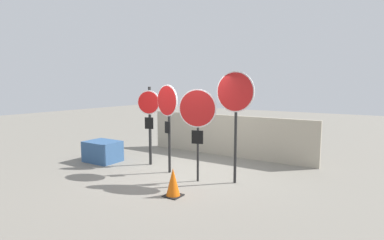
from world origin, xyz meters
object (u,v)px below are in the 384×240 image
Objects in this scene: traffic_cone_0 at (173,182)px; stop_sign_0 at (149,113)px; stop_sign_1 at (168,110)px; stop_sign_2 at (197,114)px; storage_crate at (103,151)px; stop_sign_3 at (235,101)px.

stop_sign_0 is at bearing 141.10° from traffic_cone_0.
stop_sign_0 is 3.77× the size of traffic_cone_0.
stop_sign_1 is (0.92, -0.35, 0.17)m from stop_sign_0.
stop_sign_1 is 1.06m from stop_sign_2.
stop_sign_2 is at bearing -1.55° from storage_crate.
stop_sign_3 reaches higher than stop_sign_0.
stop_sign_0 is 1.02× the size of stop_sign_2.
stop_sign_1 is 2.74m from storage_crate.
stop_sign_1 is 2.18m from traffic_cone_0.
stop_sign_3 is 2.30m from traffic_cone_0.
traffic_cone_0 is at bearing -33.96° from stop_sign_1.
stop_sign_0 is at bearing 18.14° from storage_crate.
stop_sign_1 is 2.31× the size of storage_crate.
stop_sign_3 is at bearing 62.92° from traffic_cone_0.
stop_sign_1 is 0.88× the size of stop_sign_3.
stop_sign_0 reaches higher than stop_sign_2.
stop_sign_0 is at bearing 174.83° from stop_sign_1.
stop_sign_3 is (2.75, -0.21, 0.44)m from stop_sign_0.
stop_sign_3 is 4.51m from storage_crate.
traffic_cone_0 is (-0.73, -1.42, -1.65)m from stop_sign_3.
stop_sign_0 is at bearing 176.05° from stop_sign_3.
storage_crate is (-2.37, -0.13, -1.36)m from stop_sign_1.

